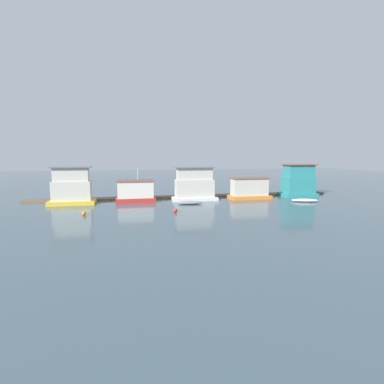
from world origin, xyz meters
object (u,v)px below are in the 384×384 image
Objects in this scene: buoy_red at (175,210)px; houseboat_teal at (298,182)px; houseboat_yellow at (72,188)px; houseboat_red at (135,191)px; houseboat_white at (194,186)px; houseboat_orange at (249,189)px; dinghy_white at (305,200)px; mooring_post_far_left at (127,195)px; dinghy_grey at (190,203)px; buoy_orange at (84,213)px.

houseboat_teal is at bearing 24.00° from buoy_red.
houseboat_yellow reaches higher than houseboat_red.
houseboat_yellow is at bearing 145.34° from buoy_red.
houseboat_white is 1.21× the size of houseboat_teal.
dinghy_white is (7.04, -4.93, -1.33)m from houseboat_orange.
houseboat_teal is 11.06× the size of buoy_red.
houseboat_orange is 19.86m from mooring_post_far_left.
houseboat_white reaches higher than buoy_red.
houseboat_white is 1.86× the size of dinghy_grey.
buoy_orange reaches higher than dinghy_white.
mooring_post_far_left reaches higher than dinghy_white.
houseboat_yellow is at bearing -179.58° from houseboat_white.
buoy_orange is at bearing -163.78° from houseboat_teal.
houseboat_teal reaches higher than dinghy_white.
dinghy_white is at bearing -17.96° from houseboat_white.
mooring_post_far_left is (-19.70, 2.39, -0.73)m from houseboat_orange.
buoy_orange is at bearing -158.42° from dinghy_grey.
houseboat_teal reaches higher than mooring_post_far_left.
buoy_orange is (-6.29, -9.80, -1.32)m from houseboat_red.
houseboat_red is 8.89m from dinghy_grey.
houseboat_red is 1.36× the size of dinghy_white.
dinghy_grey is (-10.66, -3.34, -1.36)m from houseboat_orange.
buoy_red is (13.69, -9.46, -2.08)m from houseboat_yellow.
houseboat_orange is 11.26m from dinghy_grey.
houseboat_white is 10.85m from mooring_post_far_left.
mooring_post_far_left is at bearing 117.03° from buoy_red.
buoy_red is (5.96, -11.67, -0.58)m from mooring_post_far_left.
houseboat_red is at bearing 176.14° from houseboat_white.
houseboat_teal is 20.77m from dinghy_grey.
houseboat_orange is at bearing 34.03° from buoy_red.
dinghy_grey is (7.68, -4.28, -1.36)m from houseboat_red.
houseboat_white is at bearing -177.70° from houseboat_teal.
houseboat_orange reaches higher than buoy_orange.
houseboat_red is at bearing -179.74° from houseboat_teal.
houseboat_teal is at bearing 1.37° from houseboat_yellow.
dinghy_grey is at bearing -11.86° from houseboat_yellow.
houseboat_yellow is 17.27m from dinghy_grey.
dinghy_grey is 6.69m from buoy_red.
houseboat_white is (18.28, 0.13, -0.04)m from houseboat_yellow.
buoy_orange is (-10.89, 0.42, -0.01)m from buoy_red.
buoy_red is at bearing -145.97° from houseboat_orange.
houseboat_red is at bearing 114.22° from buoy_red.
buoy_orange is (-15.48, -9.18, -2.05)m from houseboat_white.
houseboat_yellow is 9.70m from buoy_orange.
mooring_post_far_left reaches higher than buoy_orange.
dinghy_white is 27.74m from mooring_post_far_left.
houseboat_red is 26.09m from dinghy_white.
houseboat_white is 18.66m from houseboat_teal.
buoy_orange is at bearing -122.70° from houseboat_red.
houseboat_teal reaches higher than houseboat_orange.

